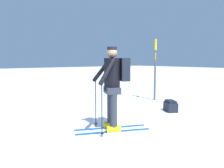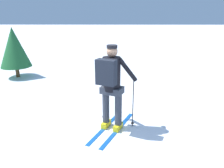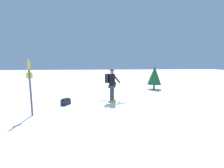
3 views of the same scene
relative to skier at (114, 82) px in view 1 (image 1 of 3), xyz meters
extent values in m
plane|color=white|center=(0.46, -0.62, -1.07)|extent=(80.00, 80.00, 0.00)
cube|color=#144C9E|center=(-0.09, -0.12, -1.07)|extent=(1.53, 0.76, 0.01)
cube|color=yellow|center=(-0.09, -0.12, -1.00)|extent=(0.32, 0.22, 0.12)
cylinder|color=#2D333D|center=(-0.09, -0.12, -0.56)|extent=(0.15, 0.15, 0.76)
cube|color=#144C9E|center=(0.03, 0.15, -1.07)|extent=(1.53, 0.76, 0.01)
cube|color=yellow|center=(0.03, 0.15, -1.00)|extent=(0.32, 0.22, 0.12)
cylinder|color=#2D333D|center=(0.03, 0.15, -0.56)|extent=(0.15, 0.15, 0.76)
cube|color=#2D333D|center=(-0.03, 0.01, -0.18)|extent=(0.45, 0.52, 0.14)
cylinder|color=black|center=(-0.03, 0.01, 0.17)|extent=(0.35, 0.35, 0.69)
sphere|color=tan|center=(-0.03, 0.01, 0.62)|extent=(0.22, 0.22, 0.22)
cylinder|color=black|center=(-0.03, 0.01, 0.72)|extent=(0.21, 0.21, 0.06)
cube|color=black|center=(0.21, -0.09, 0.27)|extent=(0.33, 0.43, 0.49)
cylinder|color=black|center=(-0.46, -0.19, -0.51)|extent=(0.02, 0.02, 1.12)
cylinder|color=black|center=(-0.46, -0.19, -1.01)|extent=(0.07, 0.07, 0.01)
cylinder|color=black|center=(-0.30, -0.17, 0.24)|extent=(0.48, 0.17, 0.55)
cylinder|color=black|center=(-0.15, 0.47, -0.51)|extent=(0.02, 0.02, 1.12)
cylinder|color=black|center=(-0.15, 0.47, -1.01)|extent=(0.07, 0.07, 0.01)
cylinder|color=black|center=(-0.07, 0.34, 0.24)|extent=(0.33, 0.45, 0.55)
cube|color=black|center=(2.45, 0.30, -0.94)|extent=(0.50, 0.56, 0.28)
cube|color=black|center=(2.45, 0.30, -0.77)|extent=(0.41, 0.46, 0.06)
cylinder|color=#4C4C51|center=(3.52, 1.83, 0.09)|extent=(0.07, 0.07, 2.34)
cylinder|color=yellow|center=(3.52, 1.83, 1.05)|extent=(0.09, 0.09, 0.42)
cube|color=yellow|center=(3.52, 1.83, 0.61)|extent=(0.20, 0.17, 0.24)
camera|label=1|loc=(-2.96, -3.67, 0.47)|focal=35.00mm
camera|label=2|loc=(4.22, 0.06, 1.37)|focal=35.00mm
camera|label=3|loc=(0.84, 8.18, 1.11)|focal=24.00mm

